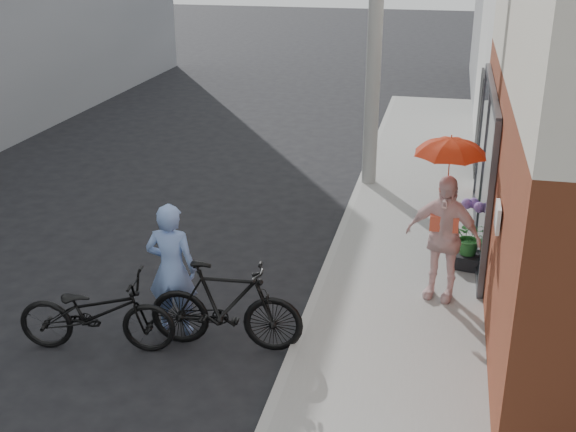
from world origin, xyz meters
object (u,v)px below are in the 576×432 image
(bike_left, at_px, (97,312))
(kimono_woman, at_px, (443,238))
(officer, at_px, (172,269))
(bike_right, at_px, (226,306))
(planter, at_px, (468,260))
(utility_pole, at_px, (376,6))

(bike_left, xyz_separation_m, kimono_woman, (4.03, 2.08, 0.49))
(officer, xyz_separation_m, bike_right, (0.76, -0.22, -0.30))
(officer, distance_m, bike_right, 0.85)
(bike_right, distance_m, kimono_woman, 3.06)
(kimono_woman, bearing_deg, bike_left, -136.77)
(officer, bearing_deg, planter, -148.62)
(officer, xyz_separation_m, bike_left, (-0.76, -0.60, -0.37))
(officer, bearing_deg, bike_left, 35.83)
(kimono_woman, xyz_separation_m, planter, (0.41, 1.03, -0.77))
(bike_right, bearing_deg, officer, 69.95)
(officer, relative_size, bike_left, 0.91)
(officer, relative_size, bike_right, 0.92)
(officer, xyz_separation_m, planter, (3.68, 2.50, -0.65))
(bike_right, bearing_deg, utility_pole, -13.04)
(kimono_woman, bearing_deg, planter, 84.45)
(kimono_woman, distance_m, planter, 1.35)
(bike_right, relative_size, planter, 4.81)
(officer, distance_m, bike_left, 1.04)
(kimono_woman, height_order, planter, kimono_woman)
(bike_left, bearing_deg, utility_pole, -29.98)
(bike_right, relative_size, kimono_woman, 1.09)
(utility_pole, height_order, bike_right, utility_pole)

